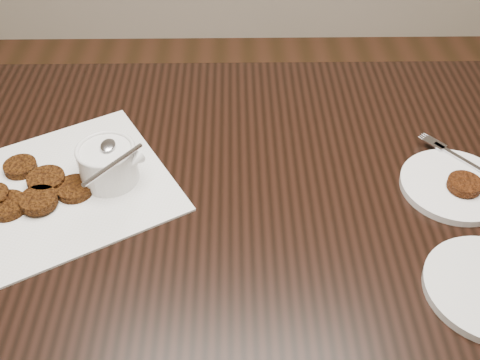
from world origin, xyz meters
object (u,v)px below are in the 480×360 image
napkin (69,186)px  plate_with_patty (455,183)px  sauce_ramekin (105,148)px  table (272,322)px

napkin → plate_with_patty: 0.65m
sauce_ramekin → plate_with_patty: bearing=-2.8°
sauce_ramekin → table: bearing=-7.7°
table → sauce_ramekin: sauce_ramekin is taller
table → napkin: bearing=176.2°
table → napkin: size_ratio=4.15×
napkin → plate_with_patty: (0.65, -0.01, 0.01)m
table → sauce_ramekin: (-0.29, 0.04, 0.45)m
table → sauce_ramekin: size_ratio=9.80×
table → napkin: 0.52m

